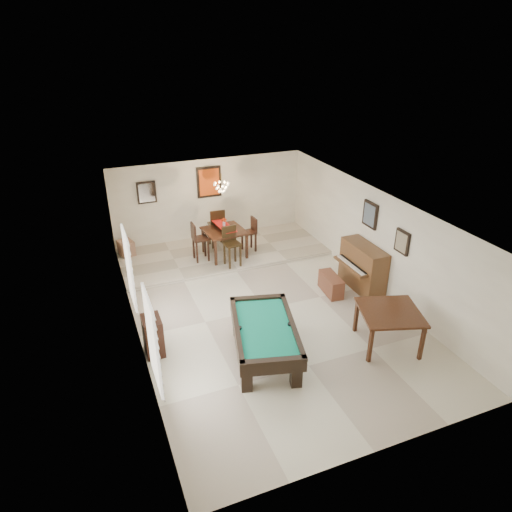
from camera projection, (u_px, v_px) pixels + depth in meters
ground_plane at (265, 309)px, 11.00m from camera, size 6.00×9.00×0.02m
wall_back at (210, 200)px, 14.18m from camera, size 6.00×0.04×2.60m
wall_front at (385, 389)px, 6.68m from camera, size 6.00×0.04×2.60m
wall_left at (132, 285)px, 9.43m from camera, size 0.04×9.00×2.60m
wall_right at (376, 241)px, 11.42m from camera, size 0.04×9.00×2.60m
ceiling at (266, 207)px, 9.85m from camera, size 6.00×9.00×0.04m
dining_step at (223, 252)px, 13.68m from camera, size 6.00×2.50×0.12m
window_left_front at (152, 341)px, 7.56m from camera, size 0.06×1.00×1.70m
window_left_rear at (129, 268)px, 9.89m from camera, size 0.06×1.00×1.70m
pool_table at (265, 342)px, 9.21m from camera, size 1.73×2.47×0.75m
square_table at (388, 328)px, 9.57m from camera, size 1.53×1.53×0.84m
upright_piano at (358, 268)px, 11.62m from camera, size 0.81×1.44×1.20m
piano_bench at (331, 284)px, 11.59m from camera, size 0.42×0.90×0.48m
apothecary_chest at (153, 336)px, 9.34m from camera, size 0.37×0.55×0.83m
dining_table at (225, 241)px, 13.19m from camera, size 1.20×1.20×0.91m
flower_vase at (224, 222)px, 12.93m from camera, size 0.18×0.18×0.25m
dining_chair_south at (232, 247)px, 12.57m from camera, size 0.46×0.46×1.12m
dining_chair_north at (216, 227)px, 13.74m from camera, size 0.46×0.46×1.20m
dining_chair_west at (201, 242)px, 12.88m from camera, size 0.43×0.43×1.13m
dining_chair_east at (249, 235)px, 13.45m from camera, size 0.40×0.40×1.02m
corner_bench at (126, 248)px, 13.32m from camera, size 0.49×0.56×0.43m
chandelier at (221, 184)px, 12.69m from camera, size 0.44×0.44×0.60m
back_painting at (209, 182)px, 13.88m from camera, size 0.75×0.06×0.95m
back_mirror at (147, 192)px, 13.29m from camera, size 0.55×0.06×0.65m
right_picture_upper at (370, 215)px, 11.40m from camera, size 0.06×0.55×0.65m
right_picture_lower at (402, 242)px, 10.40m from camera, size 0.06×0.45×0.55m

